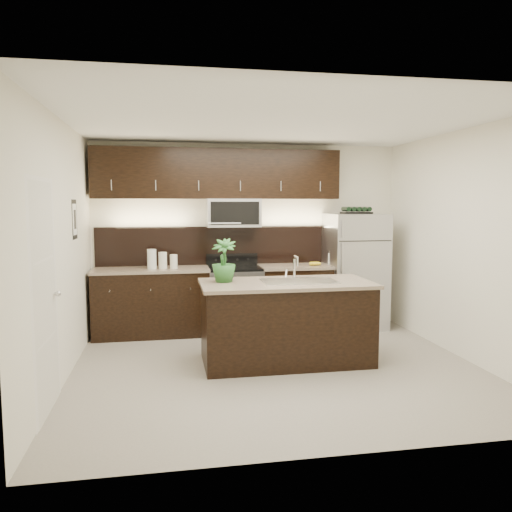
{
  "coord_description": "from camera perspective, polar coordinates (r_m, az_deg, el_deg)",
  "views": [
    {
      "loc": [
        -1.19,
        -5.3,
        1.83
      ],
      "look_at": [
        -0.14,
        0.55,
        1.21
      ],
      "focal_mm": 35.0,
      "sensor_mm": 36.0,
      "label": 1
    }
  ],
  "objects": [
    {
      "name": "sink_faucet",
      "position": [
        5.78,
        4.89,
        -2.74
      ],
      "size": [
        0.84,
        0.5,
        0.28
      ],
      "color": "silver",
      "rests_on": "island"
    },
    {
      "name": "bananas",
      "position": [
        7.26,
        6.31,
        -0.86
      ],
      "size": [
        0.2,
        0.17,
        0.06
      ],
      "primitive_type": "ellipsoid",
      "rotation": [
        0.0,
        0.0,
        0.13
      ],
      "color": "yellow",
      "rests_on": "counter_run"
    },
    {
      "name": "canisters",
      "position": [
        6.98,
        -10.9,
        -0.45
      ],
      "size": [
        0.41,
        0.13,
        0.27
      ],
      "rotation": [
        0.0,
        0.0,
        -0.04
      ],
      "color": "silver",
      "rests_on": "counter_run"
    },
    {
      "name": "refrigerator",
      "position": [
        7.52,
        11.25,
        -1.68
      ],
      "size": [
        0.81,
        0.73,
        1.68
      ],
      "primitive_type": "cube",
      "color": "#B2B2B7",
      "rests_on": "ground"
    },
    {
      "name": "island",
      "position": [
        5.82,
        3.44,
        -7.51
      ],
      "size": [
        1.96,
        0.96,
        0.94
      ],
      "color": "black",
      "rests_on": "ground"
    },
    {
      "name": "french_press",
      "position": [
        7.38,
        8.57,
        -0.26
      ],
      "size": [
        0.09,
        0.09,
        0.26
      ],
      "rotation": [
        0.0,
        0.0,
        0.02
      ],
      "color": "silver",
      "rests_on": "counter_run"
    },
    {
      "name": "wine_rack",
      "position": [
        7.45,
        11.39,
        5.1
      ],
      "size": [
        0.42,
        0.26,
        0.1
      ],
      "color": "black",
      "rests_on": "refrigerator"
    },
    {
      "name": "upper_fixtures",
      "position": [
        7.19,
        -4.12,
        8.44
      ],
      "size": [
        3.49,
        0.4,
        1.66
      ],
      "color": "black",
      "rests_on": "counter_run"
    },
    {
      "name": "ground",
      "position": [
        5.73,
        2.43,
        -12.63
      ],
      "size": [
        4.5,
        4.5,
        0.0
      ],
      "primitive_type": "plane",
      "color": "gray",
      "rests_on": "ground"
    },
    {
      "name": "counter_run",
      "position": [
        7.16,
        -4.1,
        -4.98
      ],
      "size": [
        3.51,
        0.65,
        0.94
      ],
      "color": "black",
      "rests_on": "ground"
    },
    {
      "name": "room_walls",
      "position": [
        5.38,
        1.44,
        4.55
      ],
      "size": [
        4.52,
        4.02,
        2.71
      ],
      "color": "silver",
      "rests_on": "ground"
    },
    {
      "name": "plant",
      "position": [
        5.7,
        -3.71,
        -0.5
      ],
      "size": [
        0.34,
        0.34,
        0.49
      ],
      "primitive_type": "imported",
      "rotation": [
        0.0,
        0.0,
        -0.26
      ],
      "color": "#265C24",
      "rests_on": "island"
    }
  ]
}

